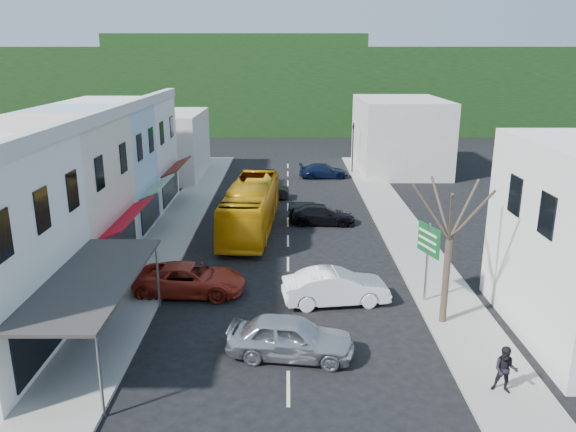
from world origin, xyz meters
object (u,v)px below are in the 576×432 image
(car_red, at_px, (190,280))
(direction_sign, at_px, (427,264))
(car_silver, at_px, (291,340))
(bus, at_px, (251,208))
(car_white, at_px, (336,289))
(street_tree, at_px, (449,240))
(pedestrian_right, at_px, (505,370))
(traffic_signal, at_px, (353,148))
(pedestrian_left, at_px, (126,258))

(car_red, relative_size, direction_sign, 1.18)
(car_silver, bearing_deg, bus, 16.89)
(car_white, distance_m, direction_sign, 4.36)
(car_red, height_order, street_tree, street_tree)
(pedestrian_right, bearing_deg, car_red, 166.86)
(car_silver, xyz_separation_m, direction_sign, (6.31, 4.82, 1.25))
(car_white, xyz_separation_m, traffic_signal, (4.01, 29.27, 1.75))
(pedestrian_left, distance_m, street_tree, 16.39)
(traffic_signal, bearing_deg, car_red, 55.91)
(bus, height_order, direction_sign, direction_sign)
(street_tree, bearing_deg, pedestrian_right, -82.64)
(bus, height_order, pedestrian_left, bus)
(bus, distance_m, direction_sign, 14.24)
(bus, height_order, car_white, bus)
(pedestrian_left, relative_size, traffic_signal, 0.35)
(car_red, distance_m, pedestrian_right, 14.82)
(car_white, bearing_deg, car_red, 73.12)
(car_white, xyz_separation_m, car_red, (-6.99, 1.13, 0.00))
(car_white, relative_size, direction_sign, 1.13)
(car_red, height_order, traffic_signal, traffic_signal)
(car_white, height_order, pedestrian_left, pedestrian_left)
(bus, distance_m, car_white, 12.14)
(street_tree, bearing_deg, car_white, 154.68)
(street_tree, bearing_deg, traffic_signal, 90.83)
(street_tree, bearing_deg, bus, 124.38)
(car_white, distance_m, pedestrian_left, 11.25)
(pedestrian_left, bearing_deg, car_silver, -115.25)
(car_silver, relative_size, pedestrian_left, 2.59)
(car_silver, distance_m, direction_sign, 8.04)
(bus, xyz_separation_m, street_tree, (9.10, -13.30, 2.30))
(street_tree, relative_size, traffic_signal, 1.57)
(bus, bearing_deg, street_tree, -51.73)
(bus, xyz_separation_m, car_red, (-2.35, -10.06, -0.85))
(car_white, height_order, pedestrian_right, pedestrian_right)
(car_white, height_order, traffic_signal, traffic_signal)
(car_red, bearing_deg, traffic_signal, -17.90)
(pedestrian_left, relative_size, pedestrian_right, 1.00)
(car_white, distance_m, traffic_signal, 29.60)
(bus, height_order, traffic_signal, traffic_signal)
(street_tree, bearing_deg, direction_sign, 97.45)
(car_silver, bearing_deg, pedestrian_left, 54.35)
(car_silver, xyz_separation_m, street_tree, (6.59, 2.69, 3.15))
(direction_sign, height_order, traffic_signal, traffic_signal)
(car_red, xyz_separation_m, pedestrian_right, (12.13, -8.50, 0.30))
(bus, relative_size, traffic_signal, 2.37)
(car_silver, relative_size, direction_sign, 1.13)
(pedestrian_right, bearing_deg, direction_sign, 119.26)
(traffic_signal, bearing_deg, car_silver, 67.05)
(bus, height_order, pedestrian_right, bus)
(car_silver, distance_m, car_white, 5.25)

